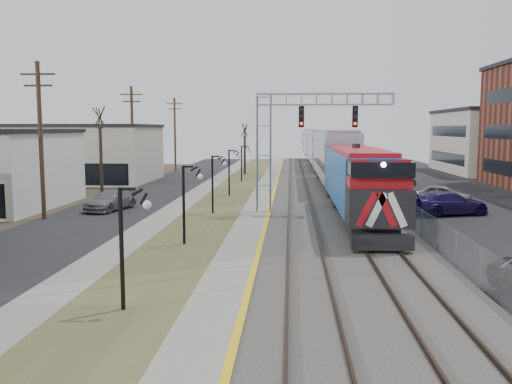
{
  "coord_description": "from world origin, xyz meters",
  "views": [
    {
      "loc": [
        1.31,
        -8.46,
        5.81
      ],
      "look_at": [
        -0.44,
        18.92,
        2.6
      ],
      "focal_mm": 38.0,
      "sensor_mm": 36.0,
      "label": 1
    }
  ],
  "objects": [
    {
      "name": "street_west",
      "position": [
        -11.5,
        35.0,
        0.02
      ],
      "size": [
        7.0,
        120.0,
        0.04
      ],
      "primitive_type": "cube",
      "color": "black",
      "rests_on": "ground"
    },
    {
      "name": "sidewalk",
      "position": [
        -7.0,
        35.0,
        0.04
      ],
      "size": [
        2.0,
        120.0,
        0.08
      ],
      "primitive_type": "cube",
      "color": "gray",
      "rests_on": "ground"
    },
    {
      "name": "grass_median",
      "position": [
        -4.0,
        35.0,
        0.03
      ],
      "size": [
        4.0,
        120.0,
        0.06
      ],
      "primitive_type": "cube",
      "color": "#4D522B",
      "rests_on": "ground"
    },
    {
      "name": "platform",
      "position": [
        -1.0,
        35.0,
        0.12
      ],
      "size": [
        2.0,
        120.0,
        0.24
      ],
      "primitive_type": "cube",
      "color": "gray",
      "rests_on": "ground"
    },
    {
      "name": "ballast_bed",
      "position": [
        4.0,
        35.0,
        0.1
      ],
      "size": [
        8.0,
        120.0,
        0.2
      ],
      "primitive_type": "cube",
      "color": "#595651",
      "rests_on": "ground"
    },
    {
      "name": "parking_lot",
      "position": [
        16.0,
        35.0,
        0.02
      ],
      "size": [
        16.0,
        120.0,
        0.04
      ],
      "primitive_type": "cube",
      "color": "black",
      "rests_on": "ground"
    },
    {
      "name": "platform_edge",
      "position": [
        -0.12,
        35.0,
        0.24
      ],
      "size": [
        0.24,
        120.0,
        0.01
      ],
      "primitive_type": "cube",
      "color": "gold",
      "rests_on": "platform"
    },
    {
      "name": "track_near",
      "position": [
        2.0,
        35.0,
        0.28
      ],
      "size": [
        1.58,
        120.0,
        0.15
      ],
      "color": "#2D2119",
      "rests_on": "ballast_bed"
    },
    {
      "name": "track_far",
      "position": [
        5.5,
        35.0,
        0.28
      ],
      "size": [
        1.58,
        120.0,
        0.15
      ],
      "color": "#2D2119",
      "rests_on": "ballast_bed"
    },
    {
      "name": "train",
      "position": [
        5.5,
        71.86,
        2.94
      ],
      "size": [
        3.0,
        108.65,
        5.33
      ],
      "color": "#1453A7",
      "rests_on": "ground"
    },
    {
      "name": "signal_gantry",
      "position": [
        1.22,
        27.99,
        5.59
      ],
      "size": [
        9.0,
        1.07,
        8.15
      ],
      "color": "gray",
      "rests_on": "ground"
    },
    {
      "name": "lampposts",
      "position": [
        -4.0,
        18.29,
        2.0
      ],
      "size": [
        0.14,
        62.14,
        4.0
      ],
      "color": "black",
      "rests_on": "ground"
    },
    {
      "name": "utility_poles",
      "position": [
        -14.5,
        25.0,
        5.0
      ],
      "size": [
        0.28,
        80.28,
        10.0
      ],
      "color": "#4C3823",
      "rests_on": "ground"
    },
    {
      "name": "fence",
      "position": [
        8.2,
        35.0,
        0.8
      ],
      "size": [
        0.04,
        120.0,
        1.6
      ],
      "primitive_type": "cube",
      "color": "gray",
      "rests_on": "ground"
    },
    {
      "name": "bare_trees",
      "position": [
        -12.66,
        38.91,
        2.7
      ],
      "size": [
        12.3,
        42.3,
        5.95
      ],
      "color": "#382D23",
      "rests_on": "ground"
    },
    {
      "name": "car_lot_d",
      "position": [
        11.94,
        28.35,
        0.79
      ],
      "size": [
        5.87,
        3.78,
        1.58
      ],
      "primitive_type": "imported",
      "rotation": [
        0.0,
        0.0,
        1.88
      ],
      "color": "#1F1751",
      "rests_on": "ground"
    },
    {
      "name": "car_lot_e",
      "position": [
        13.06,
        33.82,
        0.74
      ],
      "size": [
        4.65,
        3.08,
        1.47
      ],
      "primitive_type": "imported",
      "rotation": [
        0.0,
        0.0,
        1.23
      ],
      "color": "gray",
      "rests_on": "ground"
    },
    {
      "name": "car_lot_f",
      "position": [
        11.6,
        45.64,
        0.67
      ],
      "size": [
        4.27,
        2.28,
        1.34
      ],
      "primitive_type": "imported",
      "rotation": [
        0.0,
        0.0,
        1.79
      ],
      "color": "#0D421A",
      "rests_on": "ground"
    },
    {
      "name": "car_street_b",
      "position": [
        -11.5,
        29.05,
        0.71
      ],
      "size": [
        3.11,
        5.21,
        1.41
      ],
      "primitive_type": "imported",
      "rotation": [
        0.0,
        0.0,
        -0.25
      ],
      "color": "slate",
      "rests_on": "ground"
    }
  ]
}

